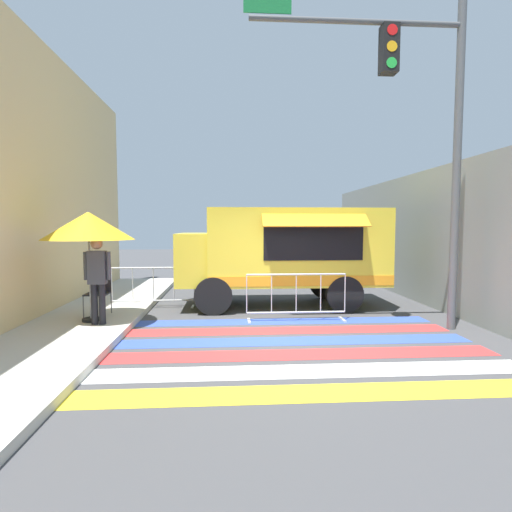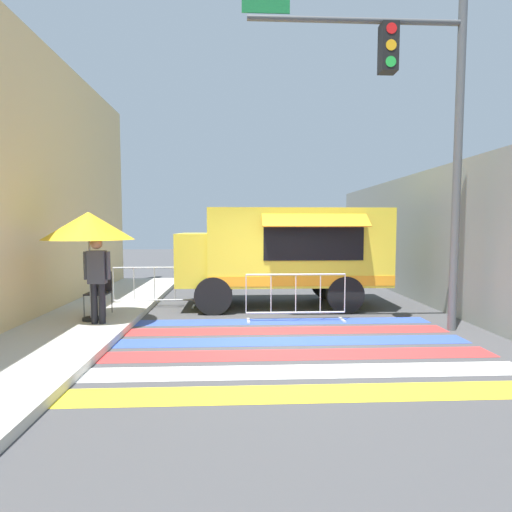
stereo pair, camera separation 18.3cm
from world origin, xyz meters
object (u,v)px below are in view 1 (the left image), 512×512
at_px(patio_umbrella, 88,226).
at_px(barricade_front, 296,297).
at_px(traffic_signal_pole, 419,110).
at_px(folding_chair, 99,289).
at_px(barricade_side, 153,288).
at_px(vendor_person, 97,275).
at_px(food_truck, 280,249).

relative_size(patio_umbrella, barricade_front, 1.02).
bearing_deg(traffic_signal_pole, patio_umbrella, 174.58).
xyz_separation_m(folding_chair, barricade_side, (0.95, 1.32, -0.18)).
xyz_separation_m(vendor_person, barricade_side, (0.67, 2.23, -0.60)).
distance_m(food_truck, folding_chair, 4.50).
bearing_deg(barricade_side, folding_chair, -125.75).
bearing_deg(food_truck, vendor_person, -149.83).
relative_size(patio_umbrella, barricade_side, 1.07).
bearing_deg(food_truck, barricade_side, -179.03).
relative_size(traffic_signal_pole, folding_chair, 6.91).
xyz_separation_m(traffic_signal_pole, patio_umbrella, (-6.57, 0.62, -2.26)).
xyz_separation_m(food_truck, patio_umbrella, (-4.18, -1.99, 0.61)).
relative_size(food_truck, barricade_front, 2.37).
height_order(traffic_signal_pole, barricade_front, traffic_signal_pole).
xyz_separation_m(patio_umbrella, vendor_person, (0.25, -0.29, -0.97)).
distance_m(traffic_signal_pole, folding_chair, 7.65).
bearing_deg(food_truck, barricade_front, -84.61).
bearing_deg(barricade_side, traffic_signal_pole, -24.35).
height_order(patio_umbrella, barricade_side, patio_umbrella).
relative_size(food_truck, patio_umbrella, 2.33).
distance_m(traffic_signal_pole, patio_umbrella, 6.98).
distance_m(food_truck, barricade_side, 3.40).
bearing_deg(barricade_front, traffic_signal_pole, -22.46).
height_order(folding_chair, barricade_front, folding_chair).
bearing_deg(vendor_person, barricade_front, -4.32).
xyz_separation_m(food_truck, folding_chair, (-4.21, -1.37, -0.79)).
xyz_separation_m(folding_chair, barricade_front, (4.37, -0.32, -0.17)).
bearing_deg(barricade_front, barricade_side, 154.44).
relative_size(food_truck, folding_chair, 5.61).
xyz_separation_m(traffic_signal_pole, vendor_person, (-6.32, 0.33, -3.23)).
bearing_deg(traffic_signal_pole, barricade_front, 157.54).
relative_size(vendor_person, barricade_side, 0.82).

